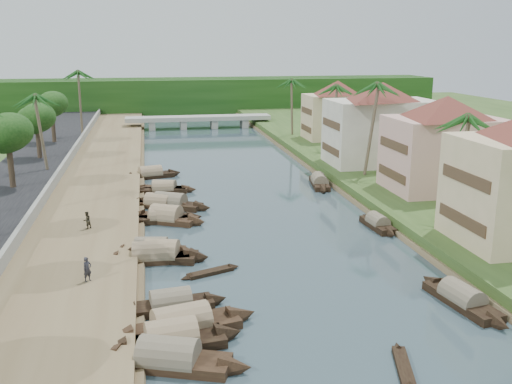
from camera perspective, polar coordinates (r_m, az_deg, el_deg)
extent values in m
plane|color=#33464D|center=(43.37, 3.06, -6.99)|extent=(220.00, 220.00, 0.00)
cube|color=brown|center=(61.45, -16.23, -0.66)|extent=(10.00, 180.00, 0.80)
cube|color=#2E471C|center=(67.54, 14.76, 0.96)|extent=(16.00, 180.00, 1.20)
cube|color=black|center=(62.80, -23.98, -0.75)|extent=(8.00, 180.00, 1.40)
cube|color=gray|center=(61.78, -20.16, 0.01)|extent=(0.40, 180.00, 1.10)
cube|color=#13370F|center=(135.02, -6.69, 9.39)|extent=(120.00, 4.00, 8.00)
cube|color=#13370F|center=(139.99, -6.85, 9.56)|extent=(120.00, 4.00, 8.00)
cube|color=#13370F|center=(144.96, -7.00, 9.73)|extent=(120.00, 4.00, 8.00)
cube|color=#97978D|center=(112.43, -5.77, 7.37)|extent=(28.00, 4.00, 0.80)
cube|color=#97978D|center=(112.15, -10.37, 6.62)|extent=(1.20, 3.50, 1.80)
cube|color=#97978D|center=(112.35, -7.29, 6.75)|extent=(1.20, 3.50, 1.80)
cube|color=#97978D|center=(112.88, -4.23, 6.87)|extent=(1.20, 3.50, 1.80)
cube|color=#97978D|center=(113.71, -1.20, 6.96)|extent=(1.20, 3.50, 1.80)
cube|color=#483321|center=(45.37, 19.85, -2.61)|extent=(0.10, 6.40, 0.90)
cube|color=#483321|center=(44.58, 20.20, 1.33)|extent=(0.10, 6.40, 0.90)
cube|color=tan|center=(61.91, 18.22, 3.62)|extent=(11.00, 8.00, 7.50)
pyramid|color=brown|center=(61.24, 18.58, 8.08)|extent=(14.11, 14.11, 2.20)
cube|color=#483321|center=(59.81, 13.41, 1.76)|extent=(0.10, 6.40, 0.90)
cube|color=#483321|center=(59.24, 13.58, 4.59)|extent=(0.10, 6.40, 0.90)
cube|color=silver|center=(73.84, 12.35, 5.87)|extent=(13.00, 8.00, 8.00)
pyramid|color=brown|center=(73.28, 12.56, 9.82)|extent=(15.59, 15.59, 2.20)
cube|color=#483321|center=(71.87, 7.43, 4.24)|extent=(0.10, 6.40, 0.90)
cube|color=#483321|center=(71.37, 7.52, 6.77)|extent=(0.10, 6.40, 0.90)
cube|color=beige|center=(92.78, 8.08, 7.46)|extent=(10.00, 7.00, 7.00)
pyramid|color=brown|center=(92.33, 8.19, 10.30)|extent=(12.62, 12.62, 2.20)
cube|color=#483321|center=(91.51, 5.03, 6.35)|extent=(0.10, 5.60, 0.90)
cube|color=#483321|center=(91.16, 5.07, 8.09)|extent=(0.10, 5.60, 0.90)
cube|color=black|center=(30.58, -8.72, -16.54)|extent=(6.61, 4.04, 0.70)
cone|color=black|center=(29.73, -1.98, -17.17)|extent=(2.31, 2.29, 1.97)
cone|color=black|center=(31.71, -14.99, -15.51)|extent=(2.31, 2.29, 1.97)
cylinder|color=#786C5A|center=(30.38, -8.74, -15.93)|extent=(5.24, 3.60, 2.05)
cube|color=black|center=(32.16, -8.41, -14.85)|extent=(5.96, 2.75, 0.70)
cone|color=black|center=(32.70, -2.73, -14.02)|extent=(1.90, 2.04, 2.03)
cone|color=black|center=(31.86, -14.30, -15.31)|extent=(1.90, 2.04, 2.03)
cylinder|color=#9B8662|center=(31.98, -8.44, -14.26)|extent=(4.62, 2.66, 2.13)
cube|color=black|center=(33.59, -7.44, -13.46)|extent=(7.00, 3.57, 0.70)
cone|color=black|center=(34.65, -1.41, -12.26)|extent=(2.30, 2.27, 2.10)
cone|color=black|center=(32.85, -13.86, -14.31)|extent=(2.30, 2.27, 2.10)
cylinder|color=#9B8662|center=(33.42, -7.46, -12.88)|extent=(5.48, 3.29, 2.17)
cube|color=black|center=(36.17, -8.50, -11.36)|extent=(5.37, 2.31, 0.70)
cone|color=black|center=(36.65, -3.97, -10.73)|extent=(1.67, 1.67, 1.66)
cone|color=black|center=(35.85, -13.15, -11.70)|extent=(1.67, 1.67, 1.66)
cylinder|color=#786C5A|center=(36.01, -8.52, -10.82)|extent=(4.16, 2.22, 1.73)
cube|color=black|center=(44.01, -10.44, -6.62)|extent=(5.82, 2.12, 0.70)
cone|color=black|center=(43.99, -6.25, -6.35)|extent=(1.72, 1.81, 1.94)
cone|color=black|center=(44.20, -14.62, -6.65)|extent=(1.72, 1.81, 1.94)
cylinder|color=#9B8662|center=(43.87, -10.46, -6.15)|extent=(4.46, 2.16, 2.03)
cube|color=black|center=(44.18, -9.39, -6.48)|extent=(5.65, 3.41, 0.70)
cone|color=black|center=(43.53, -5.62, -6.56)|extent=(2.01, 2.20, 2.00)
cone|color=black|center=(44.96, -13.04, -6.18)|extent=(2.01, 2.20, 2.00)
cylinder|color=#9B8662|center=(44.05, -9.41, -6.02)|extent=(4.47, 3.15, 2.12)
cube|color=black|center=(45.11, -10.40, -6.08)|extent=(5.41, 2.78, 0.70)
cone|color=black|center=(44.66, -6.76, -6.04)|extent=(1.79, 1.91, 1.83)
cone|color=black|center=(45.68, -13.96, -5.91)|extent=(1.79, 1.91, 1.83)
cylinder|color=#786C5A|center=(44.98, -10.42, -5.63)|extent=(4.23, 2.62, 1.92)
cube|color=black|center=(53.31, -9.24, -2.78)|extent=(5.25, 1.66, 0.70)
cone|color=black|center=(53.43, -6.12, -2.54)|extent=(1.51, 1.49, 1.65)
cone|color=black|center=(53.31, -12.38, -2.85)|extent=(1.51, 1.49, 1.65)
cylinder|color=#9B8662|center=(53.20, -9.26, -2.39)|extent=(4.01, 1.72, 1.72)
cube|color=black|center=(53.25, -8.97, -2.79)|extent=(6.00, 4.52, 0.70)
cone|color=black|center=(51.96, -5.84, -3.03)|extent=(2.36, 2.46, 2.08)
cone|color=black|center=(54.65, -11.95, -2.39)|extent=(2.36, 2.46, 2.08)
cylinder|color=#9B8662|center=(53.14, -8.99, -2.40)|extent=(4.86, 3.97, 2.20)
cube|color=black|center=(57.91, -8.57, -1.36)|extent=(6.59, 4.89, 0.70)
cone|color=black|center=(56.37, -5.32, -1.61)|extent=(2.46, 2.42, 1.95)
cone|color=black|center=(59.59, -11.66, -0.96)|extent=(2.46, 2.42, 1.95)
cylinder|color=#786C5A|center=(57.81, -8.59, -0.99)|extent=(5.30, 4.20, 2.01)
cube|color=black|center=(58.17, -9.72, -1.33)|extent=(5.48, 3.89, 0.70)
cone|color=black|center=(56.99, -7.06, -1.48)|extent=(2.05, 2.07, 1.72)
cone|color=black|center=(59.44, -12.27, -1.04)|extent=(2.05, 2.07, 1.72)
cylinder|color=#9B8662|center=(58.07, -9.73, -0.97)|extent=(4.39, 3.40, 1.79)
cube|color=black|center=(63.72, -9.28, 0.08)|extent=(4.92, 1.81, 0.70)
cone|color=black|center=(63.74, -6.85, 0.25)|extent=(1.46, 1.54, 1.66)
cone|color=black|center=(63.77, -11.71, 0.05)|extent=(1.46, 1.54, 1.66)
cylinder|color=#9B8662|center=(63.63, -9.29, 0.41)|extent=(3.77, 1.84, 1.74)
cube|color=black|center=(64.34, -9.14, 0.23)|extent=(5.58, 3.04, 0.70)
cone|color=black|center=(63.58, -6.55, 0.22)|extent=(1.85, 1.74, 1.52)
cone|color=black|center=(65.19, -11.68, 0.37)|extent=(1.85, 1.74, 1.52)
cylinder|color=#786C5A|center=(64.25, -9.15, 0.56)|extent=(4.39, 2.72, 1.56)
cube|color=black|center=(71.24, -10.49, 1.56)|extent=(5.93, 3.14, 0.70)
cone|color=black|center=(72.02, -8.07, 1.87)|extent=(1.98, 2.00, 1.84)
cone|color=black|center=(70.55, -12.96, 1.37)|extent=(1.98, 2.00, 1.84)
cylinder|color=#9B8662|center=(71.15, -10.51, 1.86)|extent=(4.65, 2.89, 1.91)
cube|color=black|center=(38.68, 19.87, -10.33)|extent=(2.59, 6.09, 0.70)
cone|color=black|center=(40.97, 16.96, -8.54)|extent=(1.75, 1.89, 1.70)
cone|color=black|center=(36.48, 23.20, -12.08)|extent=(1.75, 1.89, 1.70)
cylinder|color=#786C5A|center=(38.53, 19.92, -9.82)|extent=(2.43, 4.73, 1.74)
cube|color=black|center=(52.09, 12.07, -3.34)|extent=(1.78, 4.69, 0.70)
cone|color=black|center=(54.25, 10.87, -2.46)|extent=(1.40, 1.41, 1.46)
cone|color=black|center=(49.92, 13.38, -4.11)|extent=(1.40, 1.41, 1.46)
cylinder|color=#786C5A|center=(51.98, 12.09, -2.94)|extent=(1.76, 3.61, 1.52)
cube|color=black|center=(66.47, 6.37, 0.79)|extent=(2.62, 6.15, 0.70)
cone|color=black|center=(69.64, 5.99, 1.50)|extent=(1.78, 1.91, 1.73)
cone|color=black|center=(63.28, 6.78, 0.14)|extent=(1.78, 1.91, 1.73)
cylinder|color=#786C5A|center=(66.38, 6.38, 1.11)|extent=(2.47, 4.77, 1.77)
cube|color=black|center=(30.94, 14.56, -16.69)|extent=(1.71, 3.83, 0.35)
cone|color=black|center=(32.75, 13.96, -14.77)|extent=(0.92, 1.10, 0.69)
cube|color=black|center=(41.24, -4.57, -8.03)|extent=(3.50, 1.98, 0.35)
cone|color=black|center=(42.10, -2.21, -7.51)|extent=(1.08, 1.03, 0.77)
cone|color=black|center=(40.46, -7.04, -8.56)|extent=(1.08, 1.03, 0.77)
cube|color=black|center=(61.93, -10.48, -0.49)|extent=(3.28, 2.38, 0.35)
cone|color=black|center=(60.97, -8.93, -0.66)|extent=(1.09, 1.03, 0.69)
cone|color=black|center=(62.93, -11.98, -0.33)|extent=(1.09, 1.03, 0.69)
cylinder|color=brown|center=(51.60, 19.48, 2.29)|extent=(1.30, 0.36, 8.97)
sphere|color=#1D531B|center=(50.93, 19.89, 7.03)|extent=(3.20, 3.20, 3.20)
cylinder|color=brown|center=(66.71, 11.21, 6.15)|extent=(1.56, 0.36, 10.54)
sphere|color=#1D531B|center=(66.18, 11.43, 10.49)|extent=(3.20, 3.20, 3.20)
cylinder|color=brown|center=(82.77, 7.51, 7.39)|extent=(1.42, 0.36, 9.12)
sphere|color=#1D531B|center=(82.35, 7.61, 10.42)|extent=(3.20, 3.20, 3.20)
cylinder|color=brown|center=(71.92, -20.56, 5.58)|extent=(1.06, 0.36, 8.89)
sphere|color=#1D531B|center=(71.45, -20.86, 8.96)|extent=(3.20, 3.20, 3.20)
cylinder|color=brown|center=(96.00, 3.65, 8.46)|extent=(0.65, 0.36, 9.16)
sphere|color=#1D531B|center=(95.63, 3.69, 11.08)|extent=(3.20, 3.20, 3.20)
cylinder|color=brown|center=(98.60, -17.18, 8.49)|extent=(0.42, 0.36, 10.40)
sphere|color=#1D531B|center=(98.25, -17.40, 11.38)|extent=(3.20, 3.20, 3.20)
cylinder|color=#4B3C2B|center=(64.63, -23.28, 2.11)|extent=(0.60, 0.60, 3.91)
ellipsoid|color=#13370F|center=(64.01, -23.61, 5.37)|extent=(4.64, 4.64, 3.82)
cylinder|color=#4B3C2B|center=(80.37, -20.90, 4.45)|extent=(0.60, 0.60, 3.56)
ellipsoid|color=#13370F|center=(79.90, -21.12, 6.84)|extent=(4.43, 4.43, 3.64)
cylinder|color=#4B3C2B|center=(92.91, -19.60, 5.91)|extent=(0.60, 0.60, 3.91)
ellipsoid|color=#13370F|center=(92.48, -19.80, 8.20)|extent=(4.41, 4.41, 3.63)
cylinder|color=#4B3C2B|center=(76.86, 15.51, 4.35)|extent=(0.60, 0.60, 3.68)
ellipsoid|color=#13370F|center=(76.34, 15.69, 6.94)|extent=(4.73, 4.73, 3.89)
imported|color=#27272F|center=(39.23, -16.52, -7.42)|extent=(0.72, 0.70, 1.67)
imported|color=#373327|center=(50.14, -16.56, -2.72)|extent=(0.91, 0.91, 1.49)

